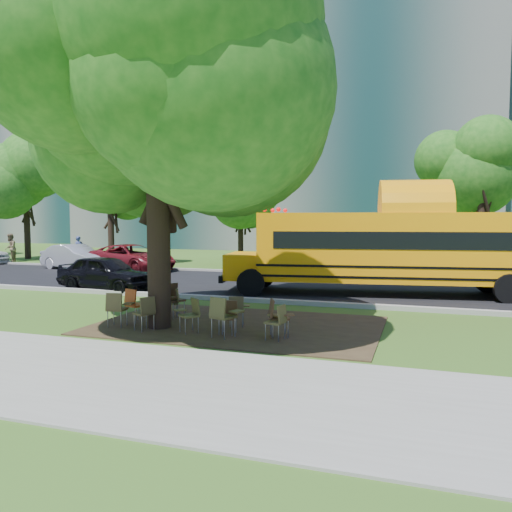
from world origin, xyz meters
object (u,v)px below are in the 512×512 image
(pedestrian_b, at_px, (10,248))
(pedestrian_a, at_px, (79,249))
(chair_10, at_px, (173,297))
(black_car, at_px, (106,273))
(chair_8, at_px, (163,296))
(chair_3, at_px, (190,312))
(chair_0, at_px, (117,306))
(chair_5, at_px, (227,314))
(chair_2, at_px, (146,310))
(main_tree, at_px, (157,89))
(chair_4, at_px, (223,313))
(school_bus, at_px, (410,248))
(bg_car_silver, at_px, (75,257))
(chair_9, at_px, (173,300))
(chair_7, at_px, (277,314))
(chair_6, at_px, (278,319))
(bg_car_red, at_px, (132,258))
(chair_1, at_px, (135,302))
(chair_11, at_px, (238,308))

(pedestrian_b, bearing_deg, pedestrian_a, 77.01)
(chair_10, relative_size, pedestrian_b, 0.52)
(black_car, bearing_deg, chair_8, -122.76)
(chair_3, distance_m, chair_10, 2.02)
(chair_0, height_order, black_car, black_car)
(chair_5, bearing_deg, chair_2, 6.36)
(main_tree, xyz_separation_m, chair_4, (1.88, -0.54, -5.14))
(main_tree, height_order, school_bus, main_tree)
(main_tree, distance_m, chair_5, 5.55)
(chair_0, xyz_separation_m, bg_car_silver, (-10.33, 11.46, 0.13))
(main_tree, height_order, chair_9, main_tree)
(chair_4, relative_size, chair_7, 1.08)
(chair_8, bearing_deg, chair_10, -95.19)
(pedestrian_b, bearing_deg, bg_car_silver, 39.65)
(school_bus, relative_size, chair_3, 14.59)
(pedestrian_a, bearing_deg, chair_6, -105.78)
(bg_car_red, bearing_deg, main_tree, -129.53)
(pedestrian_a, relative_size, pedestrian_b, 0.91)
(chair_1, xyz_separation_m, chair_4, (2.75, -0.84, 0.03))
(chair_11, bearing_deg, chair_2, -165.14)
(chair_6, relative_size, black_car, 0.21)
(chair_11, height_order, pedestrian_b, pedestrian_b)
(chair_9, bearing_deg, main_tree, 169.88)
(pedestrian_a, bearing_deg, chair_1, -112.04)
(school_bus, height_order, chair_2, school_bus)
(chair_9, distance_m, bg_car_red, 12.94)
(chair_7, xyz_separation_m, chair_10, (-3.34, 1.38, 0.03))
(chair_0, xyz_separation_m, pedestrian_a, (-13.16, 15.42, 0.27))
(chair_7, distance_m, pedestrian_b, 25.56)
(school_bus, relative_size, chair_2, 14.19)
(chair_10, xyz_separation_m, bg_car_silver, (-11.00, 9.87, 0.10))
(chair_6, bearing_deg, chair_1, 90.36)
(chair_3, height_order, pedestrian_b, pedestrian_b)
(pedestrian_a, bearing_deg, black_car, -111.86)
(chair_7, relative_size, pedestrian_b, 0.49)
(chair_7, relative_size, pedestrian_a, 0.54)
(main_tree, height_order, chair_3, main_tree)
(chair_8, bearing_deg, black_car, 55.84)
(chair_7, xyz_separation_m, bg_car_silver, (-14.34, 11.25, 0.13))
(chair_5, relative_size, chair_9, 0.99)
(chair_8, bearing_deg, school_bus, -40.50)
(chair_4, height_order, pedestrian_a, pedestrian_a)
(chair_9, bearing_deg, chair_8, 51.21)
(black_car, xyz_separation_m, bg_car_silver, (-6.16, 6.00, 0.01))
(chair_4, xyz_separation_m, chair_9, (-2.17, 1.80, -0.09))
(chair_9, relative_size, pedestrian_a, 0.49)
(chair_4, height_order, chair_6, chair_4)
(main_tree, distance_m, chair_9, 5.39)
(chair_9, distance_m, bg_car_silver, 14.84)
(main_tree, distance_m, pedestrian_b, 23.55)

